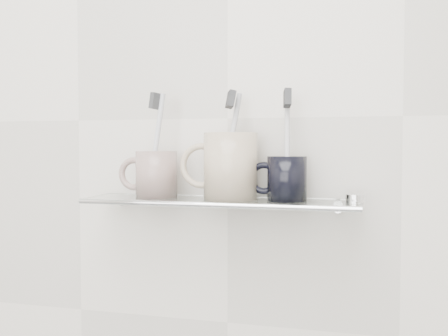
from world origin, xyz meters
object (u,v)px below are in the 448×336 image
(mug_left, at_px, (156,174))
(mug_center, at_px, (231,166))
(mug_right, at_px, (287,179))
(shelf_glass, at_px, (219,201))

(mug_left, bearing_deg, mug_center, 2.95)
(mug_right, bearing_deg, mug_left, -160.03)
(shelf_glass, relative_size, mug_center, 4.14)
(shelf_glass, bearing_deg, mug_center, 14.12)
(shelf_glass, relative_size, mug_right, 6.37)
(mug_center, bearing_deg, shelf_glass, -148.46)
(mug_left, bearing_deg, mug_right, 2.95)
(mug_left, xyz_separation_m, mug_center, (0.14, 0.00, 0.02))
(mug_center, distance_m, mug_right, 0.10)
(shelf_glass, height_order, mug_left, mug_left)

